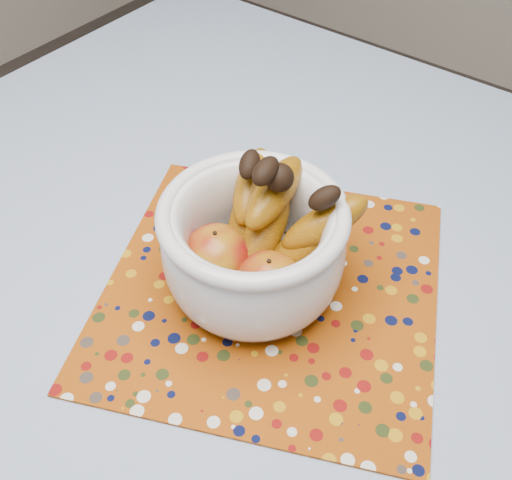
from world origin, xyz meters
The scene contains 4 objects.
table centered at (0.00, 0.00, 0.67)m, with size 1.20×1.20×0.75m.
tablecloth centered at (0.00, 0.00, 0.76)m, with size 1.32×1.32×0.01m, color slate.
placemat centered at (0.03, 0.04, 0.76)m, with size 0.40×0.40×0.00m, color #8A3A07.
fruit_bowl centered at (0.01, 0.04, 0.84)m, with size 0.25×0.24×0.19m.
Camera 1 is at (0.30, -0.35, 1.34)m, focal length 42.00 mm.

